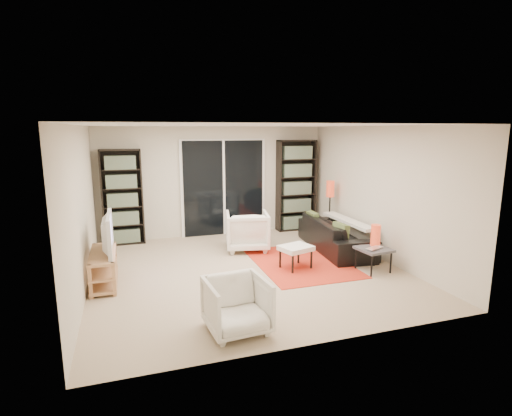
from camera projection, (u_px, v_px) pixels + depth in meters
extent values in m
plane|color=tan|center=(247.00, 270.00, 6.74)|extent=(5.00, 5.00, 0.00)
cube|color=beige|center=(214.00, 182.00, 8.84)|extent=(5.00, 0.02, 2.40)
cube|color=beige|center=(317.00, 240.00, 4.18)|extent=(5.00, 0.02, 2.40)
cube|color=beige|center=(81.00, 210.00, 5.74)|extent=(0.02, 5.00, 2.40)
cube|color=beige|center=(378.00, 193.00, 7.27)|extent=(0.02, 5.00, 2.40)
cube|color=white|center=(247.00, 125.00, 6.28)|extent=(5.00, 5.00, 0.02)
cube|color=white|center=(224.00, 188.00, 8.90)|extent=(1.92, 0.06, 2.16)
cube|color=black|center=(224.00, 188.00, 8.87)|extent=(1.80, 0.02, 2.10)
cube|color=white|center=(224.00, 188.00, 8.86)|extent=(0.05, 0.02, 2.10)
cube|color=black|center=(123.00, 197.00, 8.14)|extent=(0.80, 0.30, 1.95)
cube|color=brown|center=(123.00, 197.00, 8.12)|extent=(0.70, 0.22, 1.85)
cube|color=black|center=(296.00, 186.00, 9.30)|extent=(0.90, 0.30, 2.10)
cube|color=brown|center=(296.00, 186.00, 9.28)|extent=(0.80, 0.22, 2.00)
cube|color=tan|center=(103.00, 254.00, 6.06)|extent=(0.37, 1.16, 0.04)
cube|color=tan|center=(104.00, 268.00, 6.10)|extent=(0.37, 1.16, 0.03)
cube|color=tan|center=(105.00, 280.00, 6.14)|extent=(0.37, 1.16, 0.04)
cube|color=tan|center=(90.00, 282.00, 5.55)|extent=(0.05, 0.05, 0.50)
cube|color=tan|center=(95.00, 259.00, 6.56)|extent=(0.05, 0.05, 0.50)
cube|color=tan|center=(114.00, 279.00, 5.65)|extent=(0.05, 0.05, 0.50)
cube|color=tan|center=(115.00, 257.00, 6.65)|extent=(0.05, 0.05, 0.50)
imported|color=black|center=(103.00, 234.00, 6.00)|extent=(0.14, 1.02, 0.59)
cube|color=red|center=(301.00, 263.00, 7.11)|extent=(1.57, 2.12, 0.01)
imported|color=black|center=(335.00, 234.00, 7.84)|extent=(1.02, 2.17, 0.61)
imported|color=white|center=(247.00, 231.00, 7.84)|extent=(0.97, 0.99, 0.76)
imported|color=white|center=(237.00, 305.00, 4.65)|extent=(0.75, 0.76, 0.64)
cube|color=white|center=(296.00, 248.00, 6.76)|extent=(0.61, 0.55, 0.08)
cylinder|color=black|center=(293.00, 264.00, 6.55)|extent=(0.04, 0.04, 0.32)
cylinder|color=black|center=(280.00, 259.00, 6.82)|extent=(0.04, 0.04, 0.32)
cylinder|color=black|center=(311.00, 260.00, 6.78)|extent=(0.04, 0.04, 0.32)
cylinder|color=black|center=(298.00, 255.00, 7.05)|extent=(0.04, 0.04, 0.32)
cube|color=#48484D|center=(374.00, 249.00, 6.63)|extent=(0.55, 0.55, 0.04)
cylinder|color=black|center=(372.00, 265.00, 6.41)|extent=(0.03, 0.03, 0.38)
cylinder|color=black|center=(356.00, 258.00, 6.77)|extent=(0.03, 0.03, 0.38)
cylinder|color=black|center=(391.00, 262.00, 6.57)|extent=(0.03, 0.03, 0.38)
cylinder|color=black|center=(375.00, 255.00, 6.93)|extent=(0.03, 0.03, 0.38)
imported|color=silver|center=(377.00, 249.00, 6.53)|extent=(0.39, 0.33, 0.03)
cylinder|color=red|center=(376.00, 235.00, 6.74)|extent=(0.16, 0.16, 0.36)
cylinder|color=black|center=(329.00, 237.00, 8.73)|extent=(0.19, 0.19, 0.03)
cylinder|color=black|center=(329.00, 217.00, 8.64)|extent=(0.03, 0.03, 0.95)
cylinder|color=red|center=(330.00, 189.00, 8.52)|extent=(0.17, 0.17, 0.34)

